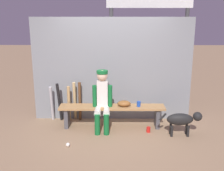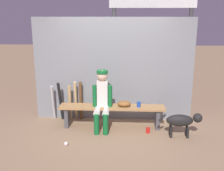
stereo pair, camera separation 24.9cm
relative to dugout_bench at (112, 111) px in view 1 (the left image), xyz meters
name	(u,v)px [view 1 (the left image)]	position (x,y,z in m)	size (l,w,h in m)	color
ground_plane	(112,127)	(0.00, 0.00, -0.36)	(30.00, 30.00, 0.00)	#937556
chainlink_fence	(112,70)	(0.00, 0.48, 0.78)	(3.51, 0.03, 2.28)	gray
dugout_bench	(112,111)	(0.00, 0.00, 0.00)	(2.21, 0.36, 0.47)	#AD7F4C
player_seated	(102,99)	(-0.20, -0.11, 0.31)	(0.41, 0.55, 1.23)	silver
baseball_glove	(124,103)	(0.25, 0.00, 0.17)	(0.28, 0.20, 0.12)	brown
bat_wood_dark	(80,101)	(-0.72, 0.37, 0.09)	(0.06, 0.06, 0.89)	brown
bat_wood_natural	(75,101)	(-0.84, 0.38, 0.10)	(0.06, 0.06, 0.91)	tan
bat_wood_tan	(69,104)	(-0.96, 0.30, 0.05)	(0.06, 0.06, 0.82)	tan
bat_aluminum_black	(59,102)	(-1.17, 0.30, 0.09)	(0.06, 0.06, 0.90)	black
bat_aluminum_silver	(52,103)	(-1.35, 0.35, 0.05)	(0.06, 0.06, 0.81)	#B7B7BC
baseball	(68,145)	(-0.80, -0.90, -0.32)	(0.07, 0.07, 0.07)	white
cup_on_ground	(148,130)	(0.75, -0.27, -0.30)	(0.08, 0.08, 0.11)	red
cup_on_bench	(139,104)	(0.56, -0.01, 0.16)	(0.08, 0.08, 0.11)	#1E47AD
scoreboard	(152,4)	(0.97, 1.53, 2.22)	(2.38, 0.27, 3.63)	#3F3F42
dog	(183,119)	(1.40, -0.41, -0.02)	(0.84, 0.20, 0.49)	black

